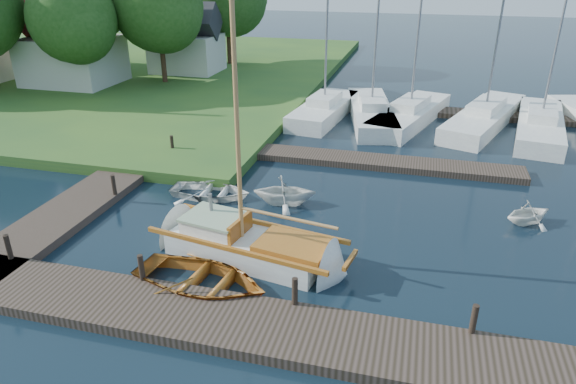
% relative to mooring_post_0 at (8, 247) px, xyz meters
% --- Properties ---
extents(ground, '(160.00, 160.00, 0.00)m').
position_rel_mooring_post_0_xyz_m(ground, '(7.50, 5.00, -0.70)').
color(ground, black).
rests_on(ground, ground).
extents(near_dock, '(18.00, 2.20, 0.30)m').
position_rel_mooring_post_0_xyz_m(near_dock, '(7.50, -1.00, -0.55)').
color(near_dock, '#2C2418').
rests_on(near_dock, ground).
extents(left_dock, '(2.20, 18.00, 0.30)m').
position_rel_mooring_post_0_xyz_m(left_dock, '(-0.50, 7.00, -0.55)').
color(left_dock, '#2C2418').
rests_on(left_dock, ground).
extents(far_dock, '(14.00, 1.60, 0.30)m').
position_rel_mooring_post_0_xyz_m(far_dock, '(9.50, 11.50, -0.55)').
color(far_dock, '#2C2418').
rests_on(far_dock, ground).
extents(pontoon, '(30.00, 1.60, 0.30)m').
position_rel_mooring_post_0_xyz_m(pontoon, '(17.50, 21.00, -0.55)').
color(pontoon, '#2C2418').
rests_on(pontoon, ground).
extents(shore, '(50.00, 40.00, 0.50)m').
position_rel_mooring_post_0_xyz_m(shore, '(-20.50, 27.00, -0.45)').
color(shore, '#2C5323').
rests_on(shore, ground).
extents(mooring_post_0, '(0.16, 0.16, 0.80)m').
position_rel_mooring_post_0_xyz_m(mooring_post_0, '(0.00, 0.00, 0.00)').
color(mooring_post_0, black).
rests_on(mooring_post_0, near_dock).
extents(mooring_post_1, '(0.16, 0.16, 0.80)m').
position_rel_mooring_post_0_xyz_m(mooring_post_1, '(4.50, 0.00, 0.00)').
color(mooring_post_1, black).
rests_on(mooring_post_1, near_dock).
extents(mooring_post_2, '(0.16, 0.16, 0.80)m').
position_rel_mooring_post_0_xyz_m(mooring_post_2, '(9.00, 0.00, 0.00)').
color(mooring_post_2, black).
rests_on(mooring_post_2, near_dock).
extents(mooring_post_3, '(0.16, 0.16, 0.80)m').
position_rel_mooring_post_0_xyz_m(mooring_post_3, '(13.50, 0.00, 0.00)').
color(mooring_post_3, black).
rests_on(mooring_post_3, near_dock).
extents(mooring_post_4, '(0.16, 0.16, 0.80)m').
position_rel_mooring_post_0_xyz_m(mooring_post_4, '(0.50, 5.00, 0.00)').
color(mooring_post_4, black).
rests_on(mooring_post_4, left_dock).
extents(mooring_post_5, '(0.16, 0.16, 0.80)m').
position_rel_mooring_post_0_xyz_m(mooring_post_5, '(0.50, 10.00, 0.00)').
color(mooring_post_5, black).
rests_on(mooring_post_5, left_dock).
extents(sailboat, '(7.39, 3.21, 9.83)m').
position_rel_mooring_post_0_xyz_m(sailboat, '(7.01, 2.41, -0.36)').
color(sailboat, silver).
rests_on(sailboat, ground).
extents(dinghy, '(4.37, 3.37, 0.84)m').
position_rel_mooring_post_0_xyz_m(dinghy, '(6.13, 0.38, -0.28)').
color(dinghy, '#8C410E').
rests_on(dinghy, ground).
extents(tender_a, '(3.30, 2.43, 0.66)m').
position_rel_mooring_post_0_xyz_m(tender_a, '(3.94, 6.33, -0.37)').
color(tender_a, silver).
rests_on(tender_a, ground).
extents(tender_b, '(2.73, 2.47, 1.25)m').
position_rel_mooring_post_0_xyz_m(tender_b, '(6.98, 6.46, -0.07)').
color(tender_b, silver).
rests_on(tender_b, ground).
extents(tender_d, '(2.46, 2.39, 0.99)m').
position_rel_mooring_post_0_xyz_m(tender_d, '(15.86, 7.15, -0.21)').
color(tender_d, silver).
rests_on(tender_d, ground).
extents(marina_boat_0, '(3.15, 7.83, 11.27)m').
position_rel_mooring_post_0_xyz_m(marina_boat_0, '(6.19, 18.52, -0.12)').
color(marina_boat_0, silver).
rests_on(marina_boat_0, ground).
extents(marina_boat_1, '(3.98, 9.15, 11.28)m').
position_rel_mooring_post_0_xyz_m(marina_boat_1, '(8.96, 18.64, -0.13)').
color(marina_boat_1, silver).
rests_on(marina_boat_1, ground).
extents(marina_boat_2, '(4.64, 8.95, 11.49)m').
position_rel_mooring_post_0_xyz_m(marina_boat_2, '(11.18, 18.75, -0.13)').
color(marina_boat_2, silver).
rests_on(marina_boat_2, ground).
extents(marina_boat_3, '(5.45, 10.11, 13.14)m').
position_rel_mooring_post_0_xyz_m(marina_boat_3, '(15.31, 19.31, -0.12)').
color(marina_boat_3, silver).
rests_on(marina_boat_3, ground).
extents(marina_boat_4, '(3.66, 9.35, 10.02)m').
position_rel_mooring_post_0_xyz_m(marina_boat_4, '(18.09, 18.47, -0.14)').
color(marina_boat_4, silver).
rests_on(marina_boat_4, ground).
extents(house_a, '(6.30, 5.00, 6.29)m').
position_rel_mooring_post_0_xyz_m(house_a, '(-12.50, 21.00, 2.26)').
color(house_a, beige).
rests_on(house_a, shore).
extents(house_c, '(5.25, 4.00, 5.28)m').
position_rel_mooring_post_0_xyz_m(house_c, '(-6.50, 27.00, 1.88)').
color(house_c, beige).
rests_on(house_c, shore).
extents(tree_2, '(5.83, 5.75, 7.82)m').
position_rel_mooring_post_0_xyz_m(tree_2, '(-10.50, 19.05, 4.55)').
color(tree_2, '#332114').
rests_on(tree_2, shore).
extents(tree_3, '(6.41, 6.38, 8.74)m').
position_rel_mooring_post_0_xyz_m(tree_3, '(-6.50, 23.05, 5.11)').
color(tree_3, '#332114').
rests_on(tree_3, shore).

